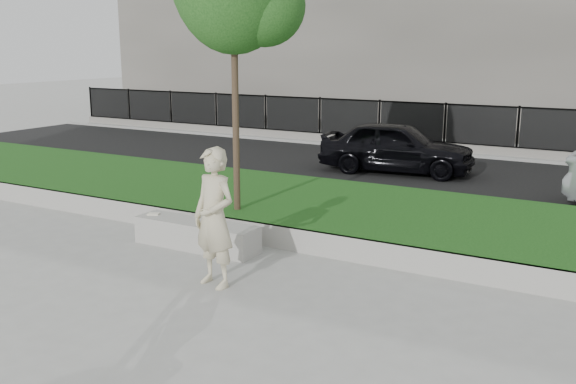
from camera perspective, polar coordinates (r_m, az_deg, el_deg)
The scene contains 11 objects.
ground at distance 9.93m, azimuth -2.62°, elevation -6.87°, with size 90.00×90.00×0.00m, color gray.
grass_bank at distance 12.40m, azimuth 4.74°, elevation -1.89°, with size 34.00×4.00×0.40m, color black.
grass_kerb at distance 10.72m, azimuth 0.32°, elevation -4.23°, with size 34.00×0.08×0.40m, color gray.
street at distance 17.47m, azimuth 12.34°, elevation 1.60°, with size 34.00×7.00×0.04m, color black.
far_pavement at distance 21.74m, azimuth 15.90°, elevation 3.70°, with size 34.00×3.00×0.12m, color gray.
iron_fence at distance 20.71m, azimuth 15.32°, elevation 4.65°, with size 32.00×0.30×1.50m.
building_facade at distance 28.40m, azimuth 20.07°, elevation 15.49°, with size 34.00×10.00×10.00m, color #5A554E.
stone_bench at distance 10.99m, azimuth -8.13°, elevation -3.77°, with size 2.26×0.57×0.46m, color gray.
man at distance 9.05m, azimuth -6.58°, elevation -2.30°, with size 0.73×0.48×2.00m, color beige.
book at distance 11.49m, azimuth -11.87°, elevation -1.92°, with size 0.20×0.14×0.02m, color white.
car_dark at distance 17.28m, azimuth 9.65°, elevation 3.98°, with size 1.63×4.04×1.38m, color black.
Camera 1 is at (4.99, -7.91, 3.36)m, focal length 40.00 mm.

